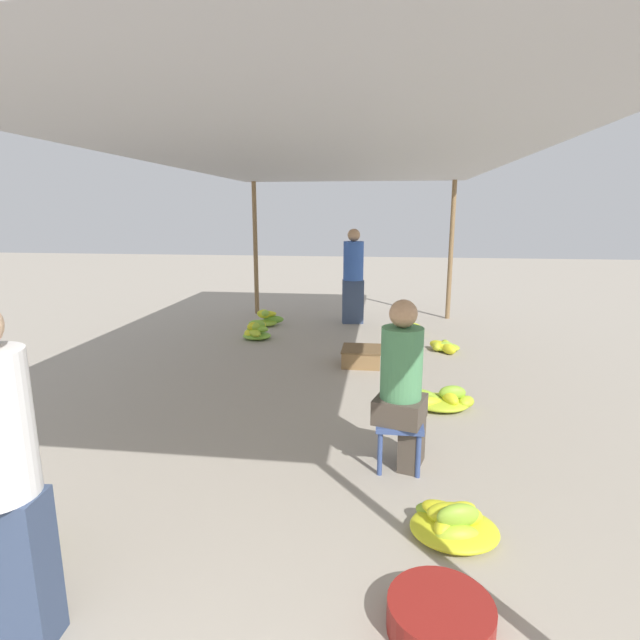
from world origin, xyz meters
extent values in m
cylinder|color=olive|center=(-1.74, 7.75, 1.20)|extent=(0.08, 0.08, 2.39)
cylinder|color=olive|center=(1.74, 7.75, 1.20)|extent=(0.08, 0.08, 2.39)
cube|color=#B2B2B7|center=(0.00, 4.02, 2.41)|extent=(3.89, 7.85, 0.04)
cube|color=#384766|center=(-0.95, 0.49, 0.36)|extent=(0.35, 0.21, 0.71)
cube|color=#384C84|center=(0.75, 2.27, 0.35)|extent=(0.34, 0.34, 0.04)
cylinder|color=#384C84|center=(0.61, 2.14, 0.17)|extent=(0.04, 0.04, 0.33)
cylinder|color=#384C84|center=(0.89, 2.14, 0.17)|extent=(0.04, 0.04, 0.33)
cylinder|color=#384C84|center=(0.61, 2.41, 0.17)|extent=(0.04, 0.04, 0.33)
cylinder|color=#384C84|center=(0.89, 2.41, 0.17)|extent=(0.04, 0.04, 0.33)
cube|color=#4C4238|center=(0.85, 2.30, 0.19)|extent=(0.22, 0.33, 0.37)
cube|color=#4C4238|center=(0.75, 2.27, 0.46)|extent=(0.42, 0.42, 0.18)
cylinder|color=#4C8C59|center=(0.75, 2.27, 0.81)|extent=(0.37, 0.37, 0.52)
sphere|color=tan|center=(0.75, 2.27, 1.17)|extent=(0.20, 0.20, 0.20)
cylinder|color=maroon|center=(0.91, 0.78, 0.07)|extent=(0.48, 0.48, 0.15)
ellipsoid|color=#CBD528|center=(-1.37, 6.81, 0.20)|extent=(0.27, 0.23, 0.14)
ellipsoid|color=yellow|center=(-1.31, 6.78, 0.20)|extent=(0.30, 0.15, 0.10)
ellipsoid|color=yellow|center=(-1.37, 6.72, 0.20)|extent=(0.28, 0.21, 0.14)
ellipsoid|color=#BACF2B|center=(-1.26, 6.87, 0.10)|extent=(0.17, 0.24, 0.12)
ellipsoid|color=#74B337|center=(-1.22, 6.81, 0.10)|extent=(0.35, 0.19, 0.13)
ellipsoid|color=#88BB34|center=(-1.33, 6.70, 0.22)|extent=(0.16, 0.22, 0.10)
ellipsoid|color=#8FBE32|center=(-1.35, 6.74, 0.05)|extent=(0.40, 0.35, 0.10)
ellipsoid|color=#85B934|center=(-1.38, 0.96, 0.20)|extent=(0.35, 0.21, 0.11)
ellipsoid|color=#8EBD33|center=(-1.36, 0.93, 0.19)|extent=(0.32, 0.13, 0.11)
ellipsoid|color=#81B835|center=(-1.39, 0.97, 0.15)|extent=(0.22, 0.33, 0.11)
ellipsoid|color=yellow|center=(-1.38, 0.95, 0.05)|extent=(0.41, 0.36, 0.10)
ellipsoid|color=#7FB735|center=(-1.26, 5.86, 0.22)|extent=(0.26, 0.13, 0.14)
ellipsoid|color=#98C131|center=(-1.25, 5.87, 0.20)|extent=(0.17, 0.28, 0.14)
ellipsoid|color=yellow|center=(-1.38, 5.83, 0.09)|extent=(0.22, 0.25, 0.13)
ellipsoid|color=#9DC330|center=(-1.30, 5.93, 0.10)|extent=(0.13, 0.31, 0.15)
ellipsoid|color=#ADCA2D|center=(-1.27, 5.76, 0.12)|extent=(0.31, 0.36, 0.11)
ellipsoid|color=yellow|center=(-1.26, 5.87, 0.20)|extent=(0.33, 0.32, 0.14)
ellipsoid|color=#83B935|center=(-1.24, 5.85, 0.16)|extent=(0.33, 0.17, 0.11)
ellipsoid|color=#7AB536|center=(-1.26, 5.86, 0.05)|extent=(0.42, 0.37, 0.10)
ellipsoid|color=#B7CE2B|center=(1.42, 3.48, 0.08)|extent=(0.22, 0.25, 0.11)
ellipsoid|color=#8BBC33|center=(1.29, 3.50, 0.15)|extent=(0.27, 0.15, 0.15)
ellipsoid|color=yellow|center=(1.04, 3.39, 0.07)|extent=(0.35, 0.22, 0.14)
ellipsoid|color=#9CC330|center=(1.11, 3.52, 0.07)|extent=(0.28, 0.24, 0.10)
ellipsoid|color=yellow|center=(1.27, 3.44, 0.11)|extent=(0.21, 0.26, 0.12)
ellipsoid|color=#90BE32|center=(0.99, 3.57, 0.09)|extent=(0.35, 0.20, 0.12)
ellipsoid|color=#B4CC2C|center=(1.19, 3.50, 0.05)|extent=(0.54, 0.47, 0.10)
ellipsoid|color=#8FBD33|center=(1.07, 1.45, 0.16)|extent=(0.27, 0.17, 0.15)
ellipsoid|color=yellow|center=(1.07, 1.50, 0.14)|extent=(0.30, 0.25, 0.12)
ellipsoid|color=yellow|center=(1.06, 1.51, 0.13)|extent=(0.32, 0.16, 0.14)
ellipsoid|color=yellow|center=(1.01, 1.46, 0.09)|extent=(0.24, 0.28, 0.13)
ellipsoid|color=#92BF32|center=(0.98, 1.58, 0.07)|extent=(0.32, 0.21, 0.13)
ellipsoid|color=#A9C82E|center=(1.06, 1.39, 0.07)|extent=(0.28, 0.18, 0.13)
ellipsoid|color=yellow|center=(1.01, 1.52, 0.13)|extent=(0.33, 0.28, 0.09)
ellipsoid|color=yellow|center=(1.06, 1.48, 0.05)|extent=(0.52, 0.45, 0.10)
ellipsoid|color=#8DBD33|center=(1.46, 5.51, 0.09)|extent=(0.25, 0.16, 0.10)
ellipsoid|color=yellow|center=(1.49, 5.41, 0.07)|extent=(0.25, 0.27, 0.14)
ellipsoid|color=yellow|center=(1.37, 5.57, 0.08)|extent=(0.31, 0.35, 0.12)
ellipsoid|color=#B7CE2B|center=(1.47, 5.59, 0.07)|extent=(0.14, 0.27, 0.15)
ellipsoid|color=#C4D329|center=(1.36, 5.57, 0.07)|extent=(0.21, 0.32, 0.13)
ellipsoid|color=#A7C72E|center=(1.45, 5.55, 0.07)|extent=(0.25, 0.24, 0.13)
ellipsoid|color=#B0CB2D|center=(1.48, 5.56, 0.05)|extent=(0.35, 0.31, 0.10)
ellipsoid|color=#B8CE2B|center=(0.96, 6.43, 0.08)|extent=(0.28, 0.26, 0.12)
ellipsoid|color=#9AC231|center=(1.14, 6.45, 0.08)|extent=(0.15, 0.24, 0.11)
ellipsoid|color=#B3CC2C|center=(1.03, 6.45, 0.11)|extent=(0.26, 0.29, 0.13)
ellipsoid|color=#C3D229|center=(1.08, 6.68, 0.07)|extent=(0.31, 0.24, 0.12)
ellipsoid|color=#8BBC33|center=(1.02, 6.61, 0.07)|extent=(0.17, 0.30, 0.11)
ellipsoid|color=#C4D329|center=(0.95, 6.53, 0.13)|extent=(0.30, 0.36, 0.13)
ellipsoid|color=#93BF32|center=(0.83, 6.49, 0.10)|extent=(0.29, 0.21, 0.10)
ellipsoid|color=#C7D429|center=(0.98, 6.52, 0.05)|extent=(0.50, 0.43, 0.10)
cube|color=olive|center=(0.35, 4.78, 0.10)|extent=(0.46, 0.46, 0.20)
cube|color=brown|center=(0.35, 4.78, 0.21)|extent=(0.48, 0.48, 0.02)
cube|color=#384766|center=(0.09, 7.16, 0.37)|extent=(0.38, 0.24, 0.74)
cylinder|color=#3359B2|center=(0.09, 7.16, 1.06)|extent=(0.38, 0.38, 0.64)
sphere|color=tan|center=(0.09, 7.16, 1.49)|extent=(0.21, 0.21, 0.21)
camera|label=1|loc=(0.61, -1.19, 1.87)|focal=28.00mm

